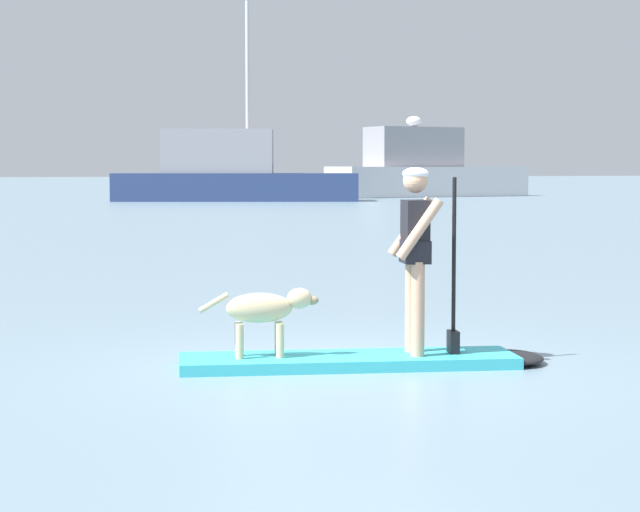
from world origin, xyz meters
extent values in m
plane|color=slate|center=(0.00, 0.00, 0.00)|extent=(400.00, 400.00, 0.00)
cube|color=#33B2BF|center=(0.00, 0.00, 0.05)|extent=(3.02, 1.11, 0.10)
ellipsoid|color=black|center=(1.46, -0.18, 0.05)|extent=(0.64, 0.78, 0.10)
cylinder|color=tan|center=(0.60, 0.06, 0.51)|extent=(0.12, 0.12, 0.83)
cylinder|color=tan|center=(0.57, -0.20, 0.51)|extent=(0.12, 0.12, 0.83)
cube|color=black|center=(0.59, -0.07, 1.01)|extent=(0.26, 0.38, 0.20)
cube|color=black|center=(0.59, -0.07, 1.19)|extent=(0.24, 0.36, 0.53)
sphere|color=tan|center=(0.59, -0.07, 1.63)|extent=(0.22, 0.22, 0.22)
ellipsoid|color=white|center=(0.59, -0.07, 1.69)|extent=(0.23, 0.23, 0.11)
cylinder|color=tan|center=(0.61, 0.12, 1.21)|extent=(0.43, 0.14, 0.54)
cylinder|color=tan|center=(0.56, -0.26, 1.21)|extent=(0.43, 0.14, 0.54)
cylinder|color=black|center=(0.94, -0.12, 0.88)|extent=(0.04, 0.04, 1.56)
cube|color=black|center=(0.94, -0.12, 0.20)|extent=(0.10, 0.19, 0.20)
ellipsoid|color=#CCB78C|center=(-0.77, 0.10, 0.53)|extent=(0.60, 0.29, 0.26)
ellipsoid|color=#CCB78C|center=(-0.43, 0.05, 0.61)|extent=(0.24, 0.19, 0.18)
ellipsoid|color=gray|center=(-0.32, 0.04, 0.59)|extent=(0.13, 0.09, 0.08)
cylinder|color=#CCB78C|center=(-1.16, 0.14, 0.58)|extent=(0.27, 0.08, 0.18)
cylinder|color=#CCB78C|center=(-0.59, 0.15, 0.25)|extent=(0.07, 0.07, 0.30)
cylinder|color=#CCB78C|center=(-0.61, 0.00, 0.25)|extent=(0.07, 0.07, 0.30)
cylinder|color=#CCB78C|center=(-0.94, 0.19, 0.25)|extent=(0.07, 0.07, 0.30)
cylinder|color=#CCB78C|center=(-0.96, 0.04, 0.25)|extent=(0.07, 0.07, 0.30)
cube|color=navy|center=(8.09, 50.15, 0.71)|extent=(12.83, 6.04, 1.42)
cube|color=gray|center=(7.16, 50.15, 2.54)|extent=(6.00, 3.65, 2.23)
cylinder|color=silver|center=(8.71, 50.15, 5.80)|extent=(0.20, 0.20, 8.75)
cylinder|color=silver|center=(7.16, 50.15, 2.62)|extent=(4.26, 1.16, 0.14)
cube|color=silver|center=(20.61, 56.09, 0.88)|extent=(12.58, 6.05, 1.76)
cube|color=gray|center=(19.70, 56.09, 2.90)|extent=(5.90, 3.67, 2.29)
ellipsoid|color=white|center=(19.70, 56.09, 4.40)|extent=(0.90, 0.90, 0.60)
camera|label=1|loc=(-2.79, -9.94, 1.75)|focal=66.69mm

